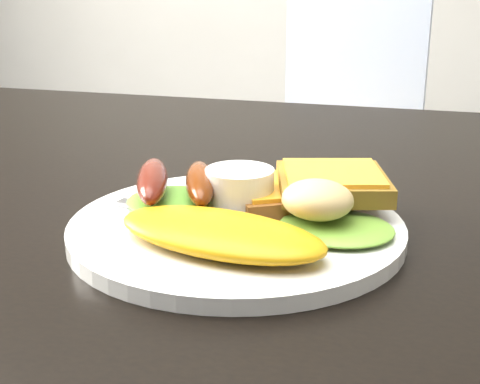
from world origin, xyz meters
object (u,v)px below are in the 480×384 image
dining_chair (342,162)px  person (150,131)px  dining_table (198,193)px  plate (236,228)px

dining_chair → person: size_ratio=0.30×
dining_table → person: bearing=119.0°
person → dining_table: bearing=107.9°
dining_table → plate: (0.08, -0.15, 0.03)m
dining_table → plate: size_ratio=4.73×
person → plate: (0.33, -0.60, 0.08)m
plate → dining_chair: bearing=93.6°
dining_table → person: (-0.25, 0.45, -0.05)m
dining_chair → plate: (0.08, -1.31, 0.31)m
person → plate: person is taller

